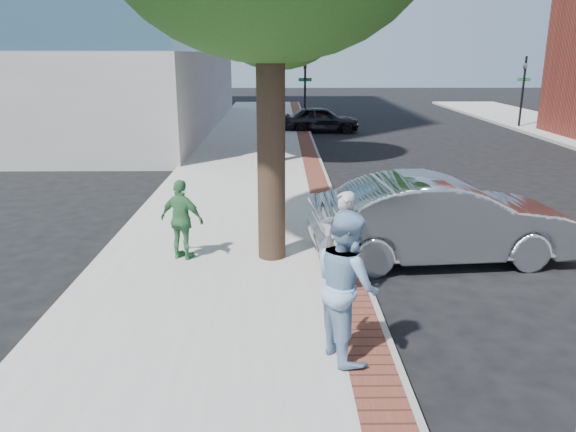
{
  "coord_description": "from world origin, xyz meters",
  "views": [
    {
      "loc": [
        -0.44,
        -8.32,
        3.93
      ],
      "look_at": [
        -0.3,
        1.07,
        1.2
      ],
      "focal_mm": 35.0,
      "sensor_mm": 36.0,
      "label": 1
    }
  ],
  "objects_px": {
    "person_officer": "(347,285)",
    "person_green": "(182,220)",
    "parking_meter": "(348,220)",
    "person_gray": "(343,241)",
    "sedan_silver": "(441,219)",
    "bg_car": "(321,119)"
  },
  "relations": [
    {
      "from": "person_gray",
      "to": "sedan_silver",
      "type": "bearing_deg",
      "value": 120.75
    },
    {
      "from": "bg_car",
      "to": "person_gray",
      "type": "bearing_deg",
      "value": 176.02
    },
    {
      "from": "person_officer",
      "to": "person_green",
      "type": "height_order",
      "value": "person_officer"
    },
    {
      "from": "sedan_silver",
      "to": "bg_car",
      "type": "relative_size",
      "value": 1.29
    },
    {
      "from": "person_gray",
      "to": "bg_car",
      "type": "relative_size",
      "value": 0.43
    },
    {
      "from": "parking_meter",
      "to": "person_green",
      "type": "distance_m",
      "value": 3.18
    },
    {
      "from": "person_green",
      "to": "sedan_silver",
      "type": "relative_size",
      "value": 0.3
    },
    {
      "from": "person_green",
      "to": "sedan_silver",
      "type": "distance_m",
      "value": 4.98
    },
    {
      "from": "person_gray",
      "to": "person_officer",
      "type": "distance_m",
      "value": 2.12
    },
    {
      "from": "sedan_silver",
      "to": "bg_car",
      "type": "height_order",
      "value": "sedan_silver"
    },
    {
      "from": "parking_meter",
      "to": "person_green",
      "type": "height_order",
      "value": "person_green"
    },
    {
      "from": "person_officer",
      "to": "bg_car",
      "type": "bearing_deg",
      "value": -21.86
    },
    {
      "from": "bg_car",
      "to": "person_officer",
      "type": "bearing_deg",
      "value": 175.84
    },
    {
      "from": "person_officer",
      "to": "person_green",
      "type": "bearing_deg",
      "value": 18.06
    },
    {
      "from": "sedan_silver",
      "to": "bg_car",
      "type": "xyz_separation_m",
      "value": [
        -1.0,
        18.73,
        -0.17
      ]
    },
    {
      "from": "parking_meter",
      "to": "bg_car",
      "type": "relative_size",
      "value": 0.38
    },
    {
      "from": "person_green",
      "to": "sedan_silver",
      "type": "xyz_separation_m",
      "value": [
        4.98,
        0.25,
        -0.09
      ]
    },
    {
      "from": "person_officer",
      "to": "sedan_silver",
      "type": "distance_m",
      "value": 4.5
    },
    {
      "from": "parking_meter",
      "to": "sedan_silver",
      "type": "bearing_deg",
      "value": 32.54
    },
    {
      "from": "parking_meter",
      "to": "person_gray",
      "type": "height_order",
      "value": "person_gray"
    },
    {
      "from": "person_officer",
      "to": "person_green",
      "type": "distance_m",
      "value": 4.5
    },
    {
      "from": "parking_meter",
      "to": "person_officer",
      "type": "bearing_deg",
      "value": -97.01
    }
  ]
}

